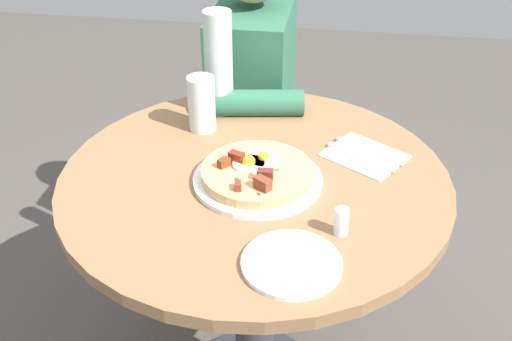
# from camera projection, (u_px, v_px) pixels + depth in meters

# --- Properties ---
(dining_table) EXTENTS (0.87, 0.87, 0.74)m
(dining_table) POSITION_uv_depth(u_px,v_px,m) (255.00, 236.00, 1.43)
(dining_table) COLOR olive
(dining_table) RESTS_ON ground_plane
(person_seated) EXTENTS (0.52, 0.32, 1.14)m
(person_seated) POSITION_uv_depth(u_px,v_px,m) (253.00, 137.00, 1.94)
(person_seated) COLOR #2D2D33
(person_seated) RESTS_ON ground_plane
(pizza_plate) EXTENTS (0.28, 0.28, 0.01)m
(pizza_plate) POSITION_uv_depth(u_px,v_px,m) (258.00, 179.00, 1.31)
(pizza_plate) COLOR white
(pizza_plate) RESTS_ON dining_table
(breakfast_pizza) EXTENTS (0.25, 0.25, 0.05)m
(breakfast_pizza) POSITION_uv_depth(u_px,v_px,m) (257.00, 172.00, 1.30)
(breakfast_pizza) COLOR tan
(breakfast_pizza) RESTS_ON pizza_plate
(bread_plate) EXTENTS (0.18, 0.18, 0.01)m
(bread_plate) POSITION_uv_depth(u_px,v_px,m) (291.00, 263.00, 1.08)
(bread_plate) COLOR white
(bread_plate) RESTS_ON dining_table
(napkin) EXTENTS (0.21, 0.22, 0.00)m
(napkin) POSITION_uv_depth(u_px,v_px,m) (365.00, 156.00, 1.40)
(napkin) COLOR white
(napkin) RESTS_ON dining_table
(fork) EXTENTS (0.11, 0.16, 0.00)m
(fork) POSITION_uv_depth(u_px,v_px,m) (369.00, 151.00, 1.41)
(fork) COLOR silver
(fork) RESTS_ON napkin
(knife) EXTENTS (0.11, 0.16, 0.00)m
(knife) POSITION_uv_depth(u_px,v_px,m) (360.00, 157.00, 1.38)
(knife) COLOR silver
(knife) RESTS_ON napkin
(water_glass) EXTENTS (0.07, 0.07, 0.14)m
(water_glass) POSITION_uv_depth(u_px,v_px,m) (202.00, 104.00, 1.47)
(water_glass) COLOR silver
(water_glass) RESTS_ON dining_table
(water_bottle) EXTENTS (0.07, 0.07, 0.27)m
(water_bottle) POSITION_uv_depth(u_px,v_px,m) (219.00, 63.00, 1.52)
(water_bottle) COLOR silver
(water_bottle) RESTS_ON dining_table
(salt_shaker) EXTENTS (0.03, 0.03, 0.06)m
(salt_shaker) POSITION_uv_depth(u_px,v_px,m) (341.00, 222.00, 1.15)
(salt_shaker) COLOR white
(salt_shaker) RESTS_ON dining_table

